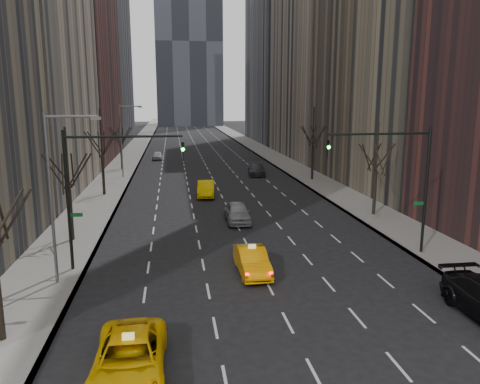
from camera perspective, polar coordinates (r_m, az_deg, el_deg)
name	(u,v)px	position (r m, az deg, el deg)	size (l,w,h in m)	color
ground	(314,374)	(18.43, 9.04, -21.02)	(400.00, 400.00, 0.00)	black
sidewalk_left	(131,155)	(85.71, -13.14, 4.44)	(4.50, 320.00, 0.15)	slate
sidewalk_right	(266,153)	(87.09, 3.19, 4.82)	(4.50, 320.00, 0.15)	slate
bld_left_far	(63,20)	(83.42, -20.79, 18.96)	(14.00, 28.00, 44.00)	brown
bld_left_deep	(91,4)	(113.88, -17.68, 20.97)	(14.00, 30.00, 60.00)	slate
bld_right_far	(330,6)	(84.50, 10.87, 21.42)	(14.00, 28.00, 50.00)	tan
bld_right_deep	(286,13)	(114.57, 5.58, 20.85)	(14.00, 30.00, 58.00)	slate
tree_lw_b	(69,189)	(34.14, -20.12, 0.29)	(3.36, 3.50, 7.82)	black
tree_lw_c	(102,157)	(49.68, -16.45, 4.13)	(3.36, 3.50, 8.74)	black
tree_lw_d	(121,145)	(67.50, -14.31, 5.60)	(3.36, 3.50, 7.36)	black
tree_rw_b	(376,173)	(40.97, 16.22, 2.26)	(3.36, 3.50, 7.82)	black
tree_rw_c	(313,148)	(57.66, 8.88, 5.38)	(3.36, 3.50, 8.74)	black
traffic_mast_left	(98,177)	(27.50, -16.97, 1.73)	(6.69, 0.39, 8.00)	black
traffic_mast_right	(402,170)	(30.56, 19.13, 2.51)	(6.69, 0.39, 8.00)	black
streetlight_near	(57,182)	(25.88, -21.43, 1.16)	(2.83, 0.22, 9.00)	slate
streetlight_far	(124,133)	(60.27, -13.98, 6.94)	(2.83, 0.22, 9.00)	slate
taxi_suv	(129,359)	(18.01, -13.34, -19.20)	(2.53, 5.49, 1.53)	#FFC405
taxi_sedan	(252,261)	(26.97, 1.48, -8.38)	(1.57, 4.51, 1.49)	orange
silver_sedan_ahead	(237,212)	(37.93, -0.31, -2.49)	(1.87, 4.64, 1.58)	#96989E
far_taxi	(206,189)	(48.03, -4.17, 0.41)	(1.68, 4.81, 1.59)	yellow
far_suv_grey	(257,169)	(61.60, 2.03, 2.79)	(2.09, 5.14, 1.49)	#333238
far_car_white	(158,156)	(78.42, -10.02, 4.39)	(1.57, 3.91, 1.33)	#B8B8B8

